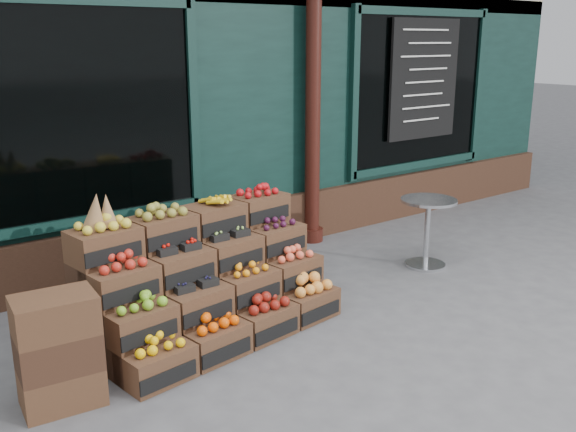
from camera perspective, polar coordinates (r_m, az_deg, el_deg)
ground at (r=5.85m, az=5.80°, el=-9.20°), size 60.00×60.00×0.00m
shop_facade at (r=9.69m, az=-15.56°, el=14.72°), size 12.00×6.24×4.80m
crate_display at (r=5.54m, az=-7.28°, el=-6.12°), size 2.22×1.28×1.32m
spare_crates at (r=4.69m, az=-19.73°, el=-11.26°), size 0.57×0.42×0.80m
bistro_table at (r=7.16m, az=12.29°, el=-0.75°), size 0.61×0.61×0.76m
shopkeeper at (r=7.31m, az=-19.06°, el=2.69°), size 0.71×0.50×1.85m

